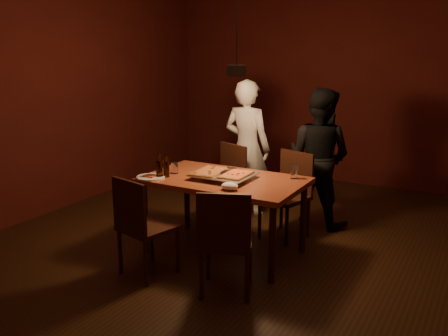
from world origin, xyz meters
The scene contains 19 objects.
room_shell centered at (0.00, 0.00, 1.40)m, with size 6.00×6.00×6.00m.
dining_table centered at (-0.07, -0.12, 0.68)m, with size 1.50×0.90×0.75m.
chair_far_left centered at (-0.46, 0.65, 0.54)m, with size 0.54×0.54×0.49m.
chair_far_right centered at (0.32, 0.62, 0.54)m, with size 0.52×0.52×0.49m.
chair_near_left centered at (-0.44, -0.93, 0.54)m, with size 0.51×0.51×0.49m.
chair_near_right centered at (0.37, -0.87, 0.54)m, with size 0.55×0.55×0.49m.
pizza_tray centered at (-0.07, -0.13, 0.77)m, with size 0.55×0.45×0.05m, color silver.
pizza_meat centered at (-0.21, -0.15, 0.81)m, with size 0.25×0.39×0.02m, color maroon.
pizza_cheese centered at (0.07, -0.13, 0.81)m, with size 0.22×0.35×0.02m, color gold.
spatula centered at (-0.07, -0.10, 0.81)m, with size 0.09×0.24×0.04m, color silver, non-canonical shape.
beer_bottle_a centered at (-0.61, -0.40, 0.87)m, with size 0.06×0.06×0.24m.
beer_bottle_b centered at (-0.57, -0.34, 0.86)m, with size 0.06×0.06×0.22m.
water_glass_left centered at (-0.58, -0.19, 0.80)m, with size 0.07×0.07×0.11m, color silver.
water_glass_right centered at (0.51, 0.20, 0.82)m, with size 0.07×0.07×0.14m, color silver.
plate_slice centered at (-0.68, -0.45, 0.76)m, with size 0.27×0.27×0.03m.
napkin centered at (0.17, -0.43, 0.78)m, with size 0.16×0.12×0.07m, color white.
diner_white centered at (-0.40, 1.04, 0.80)m, with size 0.58×0.38×1.60m, color silver.
diner_dark centered at (0.45, 1.12, 0.77)m, with size 0.74×0.58×1.53m, color black.
pendant_lamp centered at (0.00, 0.00, 1.76)m, with size 0.18×0.18×1.10m.
Camera 1 is at (2.15, -4.10, 1.98)m, focal length 40.00 mm.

